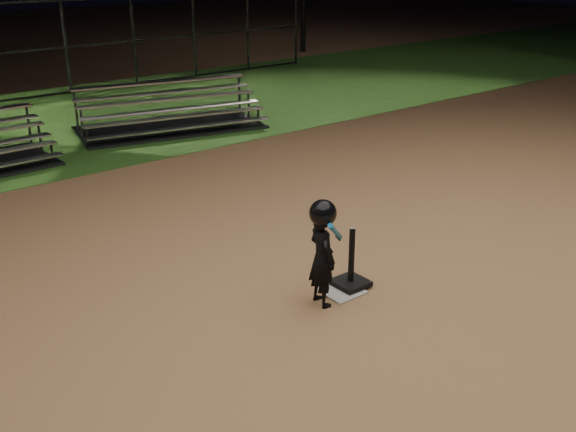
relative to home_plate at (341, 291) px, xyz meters
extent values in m
plane|color=#B07B50|center=(0.00, 0.00, -0.01)|extent=(80.00, 80.00, 0.00)
cube|color=#2F5E1E|center=(0.00, 10.00, -0.01)|extent=(60.00, 8.00, 0.01)
cube|color=beige|center=(0.00, 0.00, 0.00)|extent=(0.45, 0.45, 0.02)
cube|color=black|center=(0.17, 0.03, 0.04)|extent=(0.38, 0.38, 0.06)
cylinder|color=black|center=(0.17, 0.03, 0.41)|extent=(0.07, 0.07, 0.68)
imported|color=black|center=(-0.36, -0.04, 0.55)|extent=(0.32, 0.44, 1.13)
sphere|color=black|center=(-0.36, -0.04, 1.09)|extent=(0.30, 0.30, 0.30)
cylinder|color=#1C98EE|center=(-0.31, -0.19, 0.91)|extent=(0.46, 0.34, 0.38)
cylinder|color=black|center=(-0.15, -0.07, 0.75)|extent=(0.17, 0.13, 0.14)
cube|color=#B6B6BB|center=(2.09, 7.37, 0.38)|extent=(3.90, 1.07, 0.04)
cube|color=#B6B6BB|center=(2.03, 7.10, 0.20)|extent=(3.90, 1.07, 0.03)
cube|color=#B6B6BB|center=(2.20, 7.90, 0.66)|extent=(3.90, 1.07, 0.04)
cube|color=#B6B6BB|center=(2.14, 7.63, 0.48)|extent=(3.90, 1.07, 0.03)
cube|color=#B6B6BB|center=(2.32, 8.43, 0.93)|extent=(3.90, 1.07, 0.04)
cube|color=#B6B6BB|center=(2.26, 8.16, 0.76)|extent=(3.90, 1.07, 0.03)
cube|color=#38383D|center=(2.20, 7.90, 0.02)|extent=(4.26, 2.72, 0.06)
cylinder|color=#38383D|center=(5.00, 13.00, 1.24)|extent=(0.08, 0.08, 2.50)
cylinder|color=#38383D|center=(10.00, 13.00, 1.24)|extent=(0.08, 0.08, 2.50)
camera|label=1|loc=(-4.85, -5.03, 3.77)|focal=41.79mm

